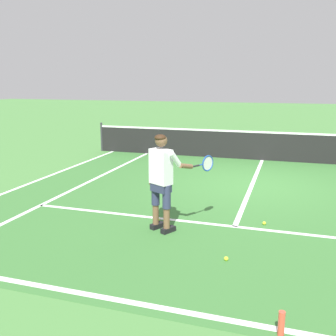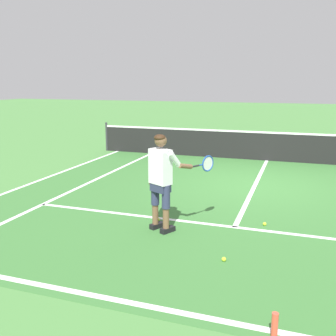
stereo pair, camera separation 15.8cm
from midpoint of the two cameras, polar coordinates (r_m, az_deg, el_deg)
The scene contains 13 objects.
ground_plane at distance 10.13m, azimuth 13.09°, elevation -2.48°, with size 80.00×80.00×0.00m, color #477F3D.
court_inner_surface at distance 8.87m, azimuth 12.17°, elevation -4.57°, with size 10.98×9.66×0.00m, color #387033.
line_baseline at distance 4.69m, azimuth 4.64°, elevation -20.72°, with size 10.98×0.10×0.01m, color white.
line_service at distance 7.20m, azimuth 10.40°, elevation -8.54°, with size 8.23×0.10×0.01m, color white.
line_centre_service at distance 10.23m, azimuth 13.16°, elevation -2.30°, with size 0.10×6.40×0.01m, color white.
line_singles_left at distance 10.16m, azimuth -11.52°, elevation -2.33°, with size 0.10×9.26×0.01m, color white.
line_doubles_left at distance 10.91m, azimuth -17.77°, elevation -1.65°, with size 0.10×9.26×0.01m, color white.
tennis_net at distance 13.26m, azimuth 14.75°, elevation 3.16°, with size 11.96×0.08×1.07m.
tennis_player at distance 6.65m, azimuth -0.22°, elevation -1.20°, with size 1.02×0.93×1.71m.
tennis_ball_near_feet at distance 7.39m, azimuth 14.60°, elevation -7.95°, with size 0.07×0.07×0.07m, color #CCE02D.
tennis_ball_by_baseline at distance 7.38m, azimuth -0.87°, elevation -7.56°, with size 0.07×0.07×0.07m, color #CCE02D.
tennis_ball_mid_court at distance 5.90m, azimuth 8.99°, elevation -13.09°, with size 0.07×0.07×0.07m, color #CCE02D.
water_bottle at distance 4.44m, azimuth 16.45°, elevation -21.26°, with size 0.07×0.07×0.27m, color #E04C38.
Camera 2 is at (1.01, -9.73, 2.57)m, focal length 41.51 mm.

